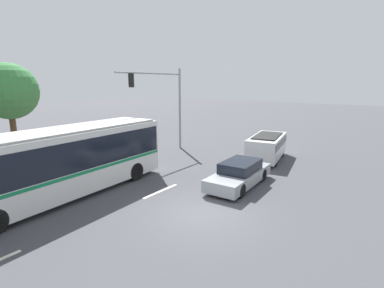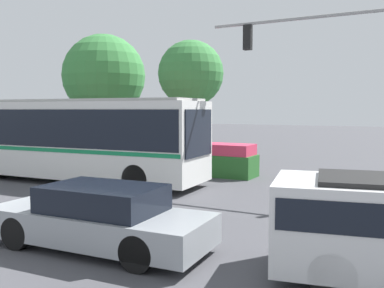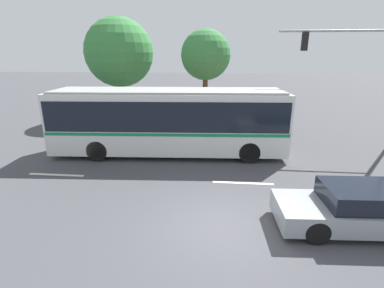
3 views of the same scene
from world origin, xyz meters
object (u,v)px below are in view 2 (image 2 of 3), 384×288
(street_tree_left, at_px, (104,76))
(street_tree_centre, at_px, (191,74))
(sedan_foreground, at_px, (100,218))
(traffic_light_pole, at_px, (344,66))
(city_bus, at_px, (69,135))

(street_tree_left, bearing_deg, street_tree_centre, -6.68)
(street_tree_centre, bearing_deg, street_tree_left, 173.32)
(sedan_foreground, distance_m, street_tree_centre, 15.30)
(sedan_foreground, distance_m, street_tree_left, 19.28)
(sedan_foreground, bearing_deg, traffic_light_pole, -116.09)
(city_bus, height_order, traffic_light_pole, traffic_light_pole)
(sedan_foreground, bearing_deg, street_tree_left, -53.82)
(sedan_foreground, bearing_deg, street_tree_centre, -72.23)
(street_tree_left, xyz_separation_m, street_tree_centre, (6.65, -0.78, -0.19))
(city_bus, relative_size, street_tree_left, 1.53)
(traffic_light_pole, bearing_deg, street_tree_centre, -32.31)
(traffic_light_pole, bearing_deg, city_bus, 12.66)
(street_tree_left, bearing_deg, city_bus, -58.50)
(traffic_light_pole, bearing_deg, sedan_foreground, 67.01)
(sedan_foreground, height_order, street_tree_left, street_tree_left)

